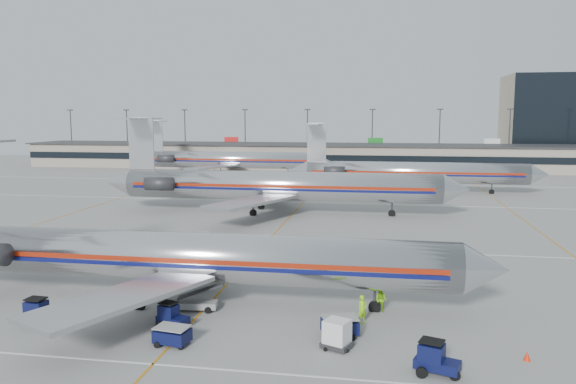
% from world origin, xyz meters
% --- Properties ---
extents(ground, '(260.00, 260.00, 0.00)m').
position_xyz_m(ground, '(0.00, 0.00, 0.00)').
color(ground, gray).
rests_on(ground, ground).
extents(apron_markings, '(160.00, 0.15, 0.02)m').
position_xyz_m(apron_markings, '(0.00, 10.00, 0.01)').
color(apron_markings, silver).
rests_on(apron_markings, ground).
extents(terminal, '(162.00, 17.00, 6.25)m').
position_xyz_m(terminal, '(0.00, 97.97, 3.16)').
color(terminal, gray).
rests_on(terminal, ground).
extents(light_mast_row, '(163.60, 0.40, 15.28)m').
position_xyz_m(light_mast_row, '(0.00, 112.00, 8.58)').
color(light_mast_row, '#38383D').
rests_on(light_mast_row, ground).
extents(distant_building, '(30.00, 20.00, 25.00)m').
position_xyz_m(distant_building, '(62.00, 128.00, 12.50)').
color(distant_building, tan).
rests_on(distant_building, ground).
extents(jet_foreground, '(43.90, 25.85, 11.49)m').
position_xyz_m(jet_foreground, '(-2.45, -7.76, 3.33)').
color(jet_foreground, silver).
rests_on(jet_foreground, ground).
extents(jet_second_row, '(50.49, 29.73, 13.21)m').
position_xyz_m(jet_second_row, '(-2.85, 29.89, 3.83)').
color(jet_second_row, silver).
rests_on(jet_second_row, ground).
extents(jet_third_row, '(44.49, 27.37, 12.17)m').
position_xyz_m(jet_third_row, '(16.68, 54.87, 3.53)').
color(jet_third_row, silver).
rests_on(jet_third_row, ground).
extents(jet_back_row, '(45.24, 27.83, 12.37)m').
position_xyz_m(jet_back_row, '(-22.77, 77.05, 3.59)').
color(jet_back_row, silver).
rests_on(jet_back_row, ground).
extents(tug_left, '(2.29, 1.28, 1.80)m').
position_xyz_m(tug_left, '(-9.35, -13.90, 0.82)').
color(tug_left, '#0A0E38').
rests_on(tug_left, ground).
extents(tug_center, '(2.19, 1.55, 1.61)m').
position_xyz_m(tug_center, '(-1.00, -12.74, 0.74)').
color(tug_center, '#0A0E38').
rests_on(tug_center, ground).
extents(tug_right, '(2.49, 1.81, 1.83)m').
position_xyz_m(tug_right, '(14.78, -16.73, 0.83)').
color(tug_right, '#0A0E38').
rests_on(tug_right, ground).
extents(cart_inner, '(2.13, 1.63, 1.10)m').
position_xyz_m(cart_inner, '(0.09, -15.38, 0.59)').
color(cart_inner, '#0A0E38').
rests_on(cart_inner, ground).
extents(cart_outer, '(2.45, 2.03, 1.20)m').
position_xyz_m(cart_outer, '(9.59, -12.43, 0.64)').
color(cart_outer, '#0A0E38').
rests_on(cart_outer, ground).
extents(uld_container, '(1.97, 1.83, 1.67)m').
position_xyz_m(uld_container, '(9.57, -14.26, 0.84)').
color(uld_container, '#2D2D30').
rests_on(uld_container, ground).
extents(belt_loader, '(3.79, 1.56, 1.96)m').
position_xyz_m(belt_loader, '(-0.54, -9.49, 0.52)').
color(belt_loader, gray).
rests_on(belt_loader, ground).
extents(ramp_worker_near, '(0.79, 0.77, 1.84)m').
position_xyz_m(ramp_worker_near, '(10.86, -10.02, 0.92)').
color(ramp_worker_near, '#8DE515').
rests_on(ramp_worker_near, ground).
extents(ramp_worker_far, '(1.00, 0.90, 1.70)m').
position_xyz_m(ramp_worker_far, '(12.03, -7.73, 0.85)').
color(ramp_worker_far, '#76C112').
rests_on(ramp_worker_far, ground).
extents(cone_right, '(0.48, 0.48, 0.53)m').
position_xyz_m(cone_right, '(19.91, -14.18, 0.26)').
color(cone_right, '#F42608').
rests_on(cone_right, ground).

